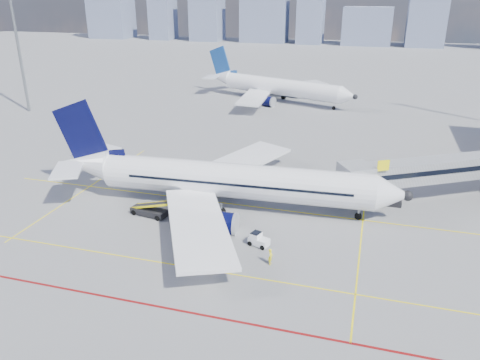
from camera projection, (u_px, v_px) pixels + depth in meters
The scene contains 11 objects.
ground at pixel (218, 237), 47.46m from camera, with size 420.00×420.00×0.00m, color gray.
apron_markings at pixel (199, 256), 44.13m from camera, with size 90.00×35.12×0.01m.
jet_bridge at pixel (452, 169), 55.03m from camera, with size 23.55×15.78×6.30m.
floodlight_mast_nw at pixel (18, 43), 92.16m from camera, with size 3.20×0.61×25.45m.
distant_skyline at pixel (302, 16), 217.73m from camera, with size 255.71×15.46×30.52m.
main_aircraft at pixel (220, 180), 53.18m from camera, with size 41.19×35.87×12.01m.
second_aircraft at pixel (275, 87), 105.02m from camera, with size 37.17×31.56×11.25m.
baggage_tug at pixel (258, 239), 45.68m from camera, with size 2.21×1.73×1.37m.
cargo_dolly at pixel (207, 238), 45.13m from camera, with size 3.81×2.43×1.93m.
belt_loader at pixel (150, 210), 51.79m from camera, with size 6.10×2.36×2.45m.
ramp_worker at pixel (270, 257), 42.48m from camera, with size 0.58×0.38×1.58m, color yellow.
Camera 1 is at (13.82, -39.51, 23.22)m, focal length 35.00 mm.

